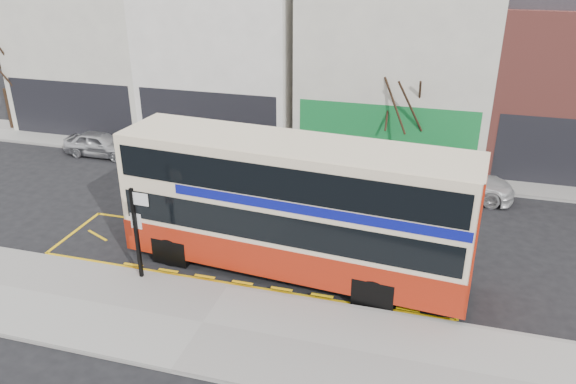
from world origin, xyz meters
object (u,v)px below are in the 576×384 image
(car_silver, at_px, (100,144))
(car_white, at_px, (456,180))
(bus_stop_post, at_px, (137,225))
(street_tree_right, at_px, (405,89))
(double_decker_bus, at_px, (294,206))
(car_grey, at_px, (240,164))

(car_silver, distance_m, car_white, 17.40)
(bus_stop_post, bearing_deg, street_tree_right, 61.68)
(street_tree_right, bearing_deg, bus_stop_post, -120.59)
(double_decker_bus, xyz_separation_m, street_tree_right, (2.47, 9.92, 1.55))
(car_silver, xyz_separation_m, street_tree_right, (14.79, 2.16, 3.30))
(double_decker_bus, bearing_deg, street_tree_right, 80.98)
(double_decker_bus, height_order, car_white, double_decker_bus)
(double_decker_bus, bearing_deg, car_silver, 152.75)
(double_decker_bus, height_order, bus_stop_post, double_decker_bus)
(car_silver, relative_size, car_grey, 0.86)
(car_silver, xyz_separation_m, car_white, (17.40, -0.10, 0.08))
(double_decker_bus, relative_size, car_white, 2.38)
(double_decker_bus, relative_size, bus_stop_post, 3.68)
(bus_stop_post, relative_size, car_grey, 0.73)
(car_white, height_order, street_tree_right, street_tree_right)
(car_silver, bearing_deg, street_tree_right, -81.38)
(car_silver, distance_m, street_tree_right, 15.30)
(car_grey, distance_m, street_tree_right, 8.23)
(car_silver, bearing_deg, double_decker_bus, -121.92)
(bus_stop_post, distance_m, car_white, 13.66)
(car_grey, height_order, street_tree_right, street_tree_right)
(street_tree_right, bearing_deg, car_grey, -156.76)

